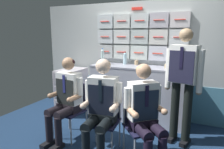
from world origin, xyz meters
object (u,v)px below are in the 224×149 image
Objects in this scene: folding_chair_right at (139,119)px; crew_member_standing at (183,78)px; crew_member_right at (146,111)px; folding_chair_left at (73,104)px; crew_member_left at (66,96)px; service_trolley at (72,89)px; paper_cup_blue at (166,66)px; folding_chair_center at (105,113)px; crew_member_center at (101,104)px; sparkling_bottle_green at (103,56)px.

crew_member_standing is at bearing 51.29° from folding_chair_right.
crew_member_right is (0.11, -0.12, 0.16)m from folding_chair_right.
folding_chair_left is 0.67× the size of crew_member_left.
paper_cup_blue reaches higher than service_trolley.
folding_chair_center is 1.19m from crew_member_standing.
crew_member_right is at bearing 6.33° from crew_member_center.
folding_chair_left is 1.67m from crew_member_standing.
folding_chair_center is 0.61m from crew_member_right.
folding_chair_left is at bearing 84.06° from crew_member_left.
folding_chair_right is at bearing 2.39° from crew_member_left.
crew_member_standing is at bearing -19.38° from sparkling_bottle_green.
crew_member_right is 1.24m from paper_cup_blue.
paper_cup_blue is at bearing 122.30° from crew_member_standing.
crew_member_center is 18.34× the size of paper_cup_blue.
crew_member_right is at bearing -29.82° from service_trolley.
crew_member_standing is 23.92× the size of paper_cup_blue.
crew_member_center reaches higher than service_trolley.
crew_member_center is at bearing -11.73° from crew_member_left.
folding_chair_center is at bearing -176.89° from folding_chair_right.
sparkling_bottle_green reaches higher than paper_cup_blue.
crew_member_right is (0.56, 0.06, -0.03)m from crew_member_center.
folding_chair_center is at bearing -37.53° from service_trolley.
crew_member_left is at bearing -178.14° from folding_chair_center.
folding_chair_right is at bearing 21.86° from crew_member_center.
service_trolley is 2.09m from crew_member_right.
crew_member_right is 0.82m from crew_member_standing.
paper_cup_blue is (1.82, 0.15, 0.57)m from service_trolley.
sparkling_bottle_green is at bearing 118.49° from folding_chair_center.
sparkling_bottle_green is at bearing 88.58° from crew_member_left.
folding_chair_right is 0.67× the size of crew_member_right.
crew_member_center is at bearing -140.62° from crew_member_standing.
folding_chair_center is 0.67× the size of crew_member_right.
crew_member_right is 1.76m from sparkling_bottle_green.
service_trolley is 1.93m from folding_chair_right.
service_trolley is 1.07× the size of folding_chair_right.
sparkling_bottle_green is 1.21m from paper_cup_blue.
service_trolley is 1.00m from folding_chair_left.
crew_member_left is 1.12m from folding_chair_right.
crew_member_center is 1.20m from crew_member_standing.
service_trolley reaches higher than folding_chair_center.
folding_chair_right is 0.23m from crew_member_right.
folding_chair_left is at bearing -142.09° from paper_cup_blue.
folding_chair_left is at bearing -90.69° from sparkling_bottle_green.
folding_chair_left is 1.64m from paper_cup_blue.
sparkling_bottle_green is at bearing 134.37° from crew_member_right.
crew_member_left is (-0.02, -0.16, 0.17)m from folding_chair_left.
paper_cup_blue reaches higher than folding_chair_right.
crew_member_right is (1.22, -0.07, -0.01)m from crew_member_left.
crew_member_center is 1.42m from paper_cup_blue.
sparkling_bottle_green reaches higher than service_trolley.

